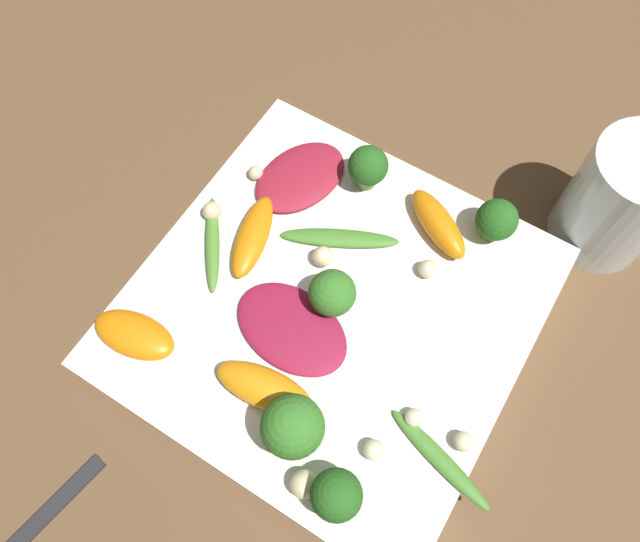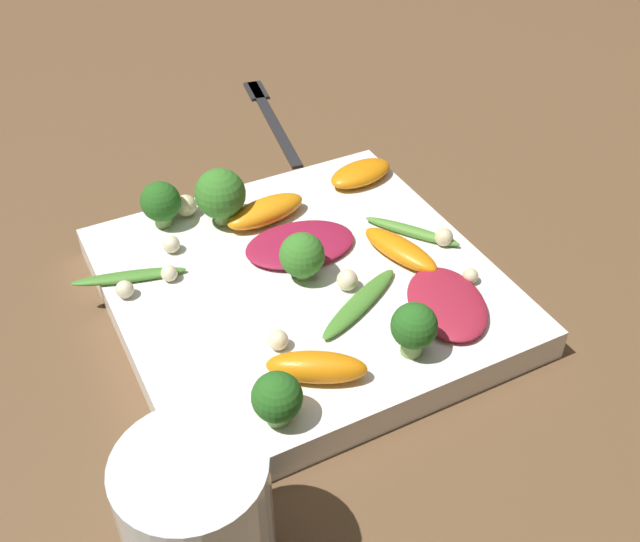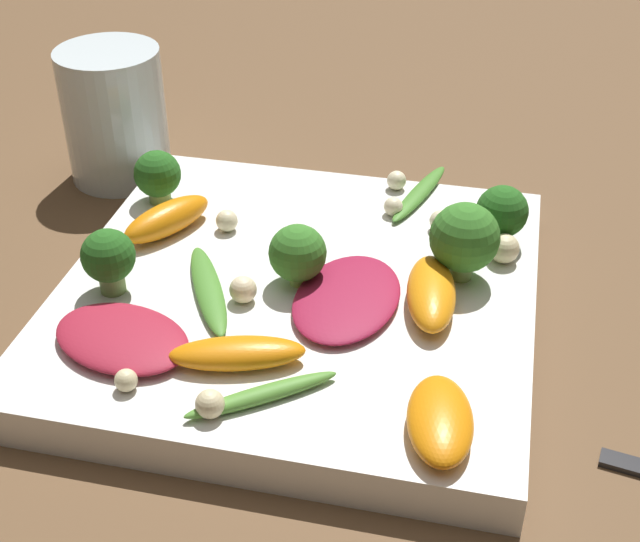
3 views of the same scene
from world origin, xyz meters
TOP-DOWN VIEW (x-y plane):
  - ground_plane at (0.00, 0.00)m, footprint 2.40×2.40m
  - plate at (0.00, 0.00)m, footprint 0.29×0.29m
  - drinking_glass at (0.15, 0.18)m, footprint 0.08×0.08m
  - fork at (-0.10, -0.30)m, footprint 0.05×0.20m
  - radicchio_leaf_0 at (-0.01, -0.03)m, footprint 0.10×0.07m
  - radicchio_leaf_1 at (-0.08, 0.08)m, footprint 0.08×0.10m
  - orange_segment_0 at (0.04, 0.10)m, footprint 0.07×0.05m
  - orange_segment_1 at (-0.11, -0.10)m, footprint 0.07×0.04m
  - orange_segment_2 at (-0.08, 0.01)m, footprint 0.04×0.08m
  - orange_segment_3 at (-0.01, -0.08)m, footprint 0.08×0.04m
  - broccoli_floret_0 at (0.07, -0.12)m, footprint 0.03×0.03m
  - broccoli_floret_1 at (0.03, -0.10)m, footprint 0.04×0.04m
  - broccoli_floret_2 at (-0.03, 0.11)m, footprint 0.03×0.03m
  - broccoli_floret_3 at (0.08, 0.12)m, footprint 0.03×0.03m
  - broccoli_floret_4 at (0.00, 0.00)m, footprint 0.04×0.04m
  - arugula_sprig_0 at (-0.02, 0.05)m, footprint 0.09×0.06m
  - arugula_sprig_1 at (-0.11, -0.01)m, footprint 0.06×0.07m
  - arugula_sprig_2 at (0.12, -0.06)m, footprint 0.09×0.04m
  - macadamia_nut_0 at (0.09, -0.04)m, footprint 0.01×0.01m
  - macadamia_nut_1 at (0.08, -0.08)m, footprint 0.01×0.01m
  - macadamia_nut_2 at (0.13, -0.04)m, footprint 0.01×0.01m
  - macadamia_nut_3 at (0.05, -0.12)m, footprint 0.02×0.02m
  - macadamia_nut_4 at (0.05, 0.06)m, footprint 0.01×0.01m
  - macadamia_nut_5 at (-0.12, 0.02)m, footprint 0.02×0.02m
  - macadamia_nut_6 at (-0.11, 0.06)m, footprint 0.01×0.01m
  - macadamia_nut_7 at (-0.02, 0.03)m, footprint 0.02×0.02m

SIDE VIEW (x-z plane):
  - ground_plane at x=0.00m, z-range 0.00..0.00m
  - fork at x=-0.10m, z-range 0.00..0.01m
  - plate at x=0.00m, z-range 0.00..0.03m
  - arugula_sprig_2 at x=0.12m, z-range 0.03..0.03m
  - arugula_sprig_0 at x=-0.02m, z-range 0.03..0.03m
  - arugula_sprig_1 at x=-0.11m, z-range 0.03..0.03m
  - radicchio_leaf_0 at x=-0.01m, z-range 0.03..0.03m
  - radicchio_leaf_1 at x=-0.08m, z-range 0.03..0.04m
  - macadamia_nut_6 at x=-0.11m, z-range 0.03..0.04m
  - macadamia_nut_0 at x=0.09m, z-range 0.03..0.04m
  - macadamia_nut_2 at x=0.13m, z-range 0.03..0.04m
  - macadamia_nut_1 at x=0.08m, z-range 0.03..0.04m
  - macadamia_nut_4 at x=0.05m, z-range 0.03..0.04m
  - macadamia_nut_5 at x=-0.12m, z-range 0.03..0.04m
  - orange_segment_2 at x=-0.08m, z-range 0.03..0.04m
  - macadamia_nut_7 at x=-0.02m, z-range 0.03..0.04m
  - orange_segment_1 at x=-0.11m, z-range 0.03..0.04m
  - macadamia_nut_3 at x=0.05m, z-range 0.03..0.04m
  - orange_segment_3 at x=-0.01m, z-range 0.03..0.05m
  - orange_segment_0 at x=0.04m, z-range 0.03..0.05m
  - broccoli_floret_3 at x=0.08m, z-range 0.03..0.07m
  - broccoli_floret_4 at x=0.00m, z-range 0.03..0.07m
  - broccoli_floret_0 at x=0.07m, z-range 0.03..0.07m
  - broccoli_floret_2 at x=-0.03m, z-range 0.03..0.07m
  - drinking_glass at x=0.15m, z-range 0.00..0.10m
  - broccoli_floret_1 at x=0.03m, z-range 0.03..0.08m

